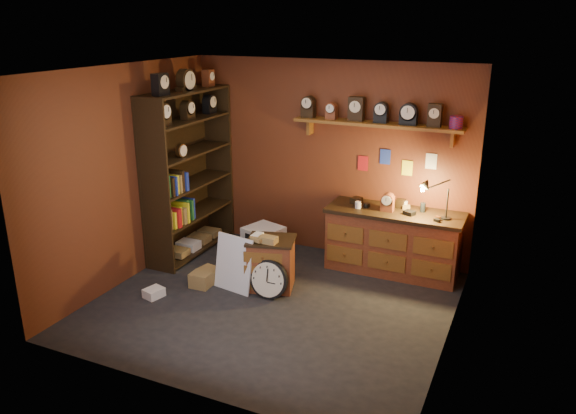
% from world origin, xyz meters
% --- Properties ---
extents(floor, '(4.00, 4.00, 0.00)m').
position_xyz_m(floor, '(0.00, 0.00, 0.00)').
color(floor, black).
rests_on(floor, ground).
extents(room_shell, '(4.02, 3.62, 2.71)m').
position_xyz_m(room_shell, '(0.04, 0.11, 1.72)').
color(room_shell, '#612C17').
rests_on(room_shell, ground).
extents(shelving_unit, '(0.47, 1.60, 2.58)m').
position_xyz_m(shelving_unit, '(-1.79, 0.98, 1.25)').
color(shelving_unit, black).
rests_on(shelving_unit, ground).
extents(workbench, '(1.75, 0.66, 1.36)m').
position_xyz_m(workbench, '(1.05, 1.47, 0.47)').
color(workbench, brown).
rests_on(workbench, ground).
extents(low_cabinet, '(0.68, 0.62, 0.74)m').
position_xyz_m(low_cabinet, '(-0.20, 0.38, 0.36)').
color(low_cabinet, brown).
rests_on(low_cabinet, ground).
extents(big_round_clock, '(0.48, 0.16, 0.48)m').
position_xyz_m(big_round_clock, '(-0.11, 0.13, 0.24)').
color(big_round_clock, black).
rests_on(big_round_clock, ground).
extents(white_panel, '(0.55, 0.24, 0.71)m').
position_xyz_m(white_panel, '(-0.60, 0.14, 0.00)').
color(white_panel, silver).
rests_on(white_panel, ground).
extents(mini_fridge, '(0.57, 0.59, 0.48)m').
position_xyz_m(mini_fridge, '(-0.68, 1.11, 0.24)').
color(mini_fridge, silver).
rests_on(mini_fridge, ground).
extents(floor_box_a, '(0.32, 0.28, 0.17)m').
position_xyz_m(floor_box_a, '(-1.01, 0.22, 0.08)').
color(floor_box_a, olive).
rests_on(floor_box_a, ground).
extents(floor_box_b, '(0.23, 0.26, 0.11)m').
position_xyz_m(floor_box_b, '(-1.39, -0.44, 0.05)').
color(floor_box_b, white).
rests_on(floor_box_b, ground).
extents(floor_box_c, '(0.26, 0.22, 0.19)m').
position_xyz_m(floor_box_c, '(-1.02, 0.03, 0.09)').
color(floor_box_c, olive).
rests_on(floor_box_c, ground).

